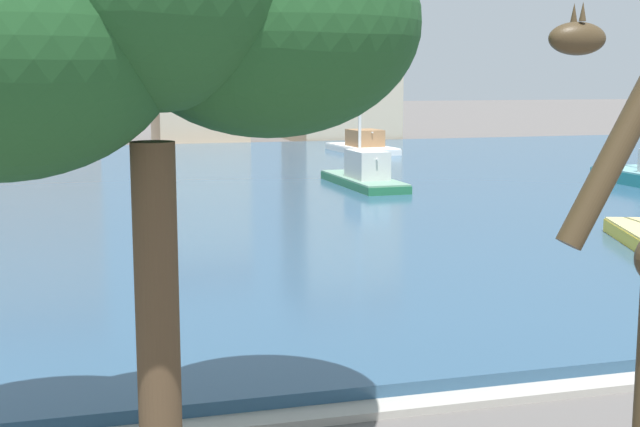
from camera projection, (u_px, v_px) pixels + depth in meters
name	position (u px, v px, depth m)	size (l,w,h in m)	color
harbor_water	(134.00, 195.00, 33.98)	(89.94, 45.88, 0.31)	#2D5170
quay_edge_coping	(257.00, 422.00, 11.95)	(89.94, 0.50, 0.12)	#ADA89E
sailboat_green	(360.00, 178.00, 35.73)	(1.86, 6.90, 7.43)	#236B42
sailboat_white	(359.00, 148.00, 51.25)	(2.85, 6.63, 6.24)	white
shade_tree	(128.00, 24.00, 9.08)	(6.37, 3.82, 6.81)	brown
townhouse_end_terrace	(30.00, 52.00, 56.34)	(8.29, 6.69, 12.35)	tan
townhouse_corner_house	(198.00, 71.00, 61.38)	(6.17, 7.01, 9.93)	#C6B293
townhouse_wide_warehouse	(340.00, 53.00, 63.01)	(7.10, 7.49, 12.45)	#C6B293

